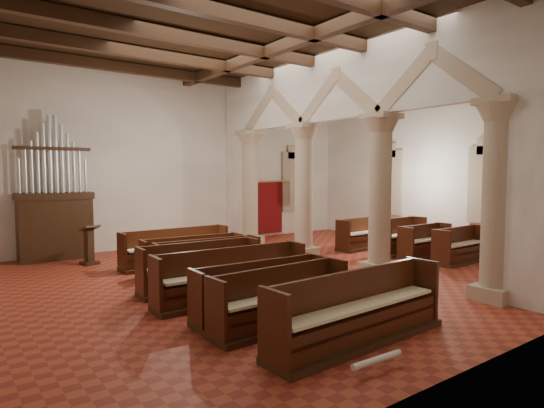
{
  "coord_description": "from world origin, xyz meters",
  "views": [
    {
      "loc": [
        -7.19,
        -9.19,
        2.6
      ],
      "look_at": [
        -0.14,
        0.5,
        1.76
      ],
      "focal_mm": 30.0,
      "sensor_mm": 36.0,
      "label": 1
    }
  ],
  "objects_px": {
    "pipe_organ": "(55,214)",
    "aisle_pew_0": "(461,251)",
    "nave_pew_0": "(359,320)",
    "lectern": "(89,248)",
    "processional_banner": "(301,216)"
  },
  "relations": [
    {
      "from": "pipe_organ",
      "to": "aisle_pew_0",
      "type": "relative_size",
      "value": 2.11
    },
    {
      "from": "aisle_pew_0",
      "to": "pipe_organ",
      "type": "bearing_deg",
      "value": 140.54
    },
    {
      "from": "lectern",
      "to": "nave_pew_0",
      "type": "height_order",
      "value": "lectern"
    },
    {
      "from": "nave_pew_0",
      "to": "aisle_pew_0",
      "type": "distance_m",
      "value": 7.43
    },
    {
      "from": "processional_banner",
      "to": "nave_pew_0",
      "type": "relative_size",
      "value": 0.72
    },
    {
      "from": "processional_banner",
      "to": "nave_pew_0",
      "type": "bearing_deg",
      "value": -127.32
    },
    {
      "from": "pipe_organ",
      "to": "aisle_pew_0",
      "type": "distance_m",
      "value": 11.98
    },
    {
      "from": "pipe_organ",
      "to": "processional_banner",
      "type": "distance_m",
      "value": 9.12
    },
    {
      "from": "nave_pew_0",
      "to": "pipe_organ",
      "type": "bearing_deg",
      "value": 100.8
    },
    {
      "from": "pipe_organ",
      "to": "processional_banner",
      "type": "relative_size",
      "value": 1.78
    },
    {
      "from": "pipe_organ",
      "to": "nave_pew_0",
      "type": "xyz_separation_m",
      "value": [
        2.38,
        -9.98,
        -1.01
      ]
    },
    {
      "from": "pipe_organ",
      "to": "lectern",
      "type": "distance_m",
      "value": 1.78
    },
    {
      "from": "lectern",
      "to": "nave_pew_0",
      "type": "bearing_deg",
      "value": -96.89
    },
    {
      "from": "pipe_organ",
      "to": "nave_pew_0",
      "type": "height_order",
      "value": "pipe_organ"
    },
    {
      "from": "pipe_organ",
      "to": "nave_pew_0",
      "type": "relative_size",
      "value": 1.29
    }
  ]
}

